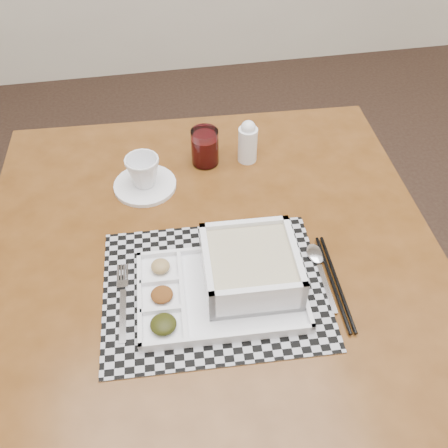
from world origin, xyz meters
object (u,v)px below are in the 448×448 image
(serving_tray, at_px, (240,275))
(cup, at_px, (143,171))
(dining_table, at_px, (211,268))
(creamer_bottle, at_px, (248,142))
(juice_glass, at_px, (205,148))

(serving_tray, distance_m, cup, 0.37)
(cup, bearing_deg, serving_tray, -57.50)
(dining_table, distance_m, serving_tray, 0.17)
(dining_table, height_order, creamer_bottle, creamer_bottle)
(dining_table, relative_size, creamer_bottle, 8.93)
(serving_tray, bearing_deg, cup, 116.06)
(dining_table, relative_size, juice_glass, 10.90)
(dining_table, bearing_deg, juice_glass, 83.03)
(juice_glass, relative_size, creamer_bottle, 0.82)
(dining_table, distance_m, juice_glass, 0.31)
(dining_table, xyz_separation_m, creamer_bottle, (0.14, 0.28, 0.13))
(dining_table, xyz_separation_m, cup, (-0.12, 0.22, 0.12))
(juice_glass, bearing_deg, serving_tray, -89.07)
(dining_table, xyz_separation_m, juice_glass, (0.03, 0.28, 0.12))
(cup, relative_size, creamer_bottle, 0.70)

